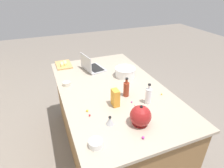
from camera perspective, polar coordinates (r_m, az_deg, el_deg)
ground_plane at (r=2.68m, az=0.00°, el=-17.98°), size 12.00×12.00×0.00m
island_counter at (r=2.37m, az=0.00°, el=-10.57°), size 1.91×1.12×0.90m
laptop at (r=2.52m, az=-6.21°, el=5.23°), size 0.35×0.28×0.22m
mixing_bowl_large at (r=2.34m, az=4.01°, el=3.70°), size 0.25×0.25×0.11m
bottle_soy at (r=1.93m, az=4.33°, el=-1.47°), size 0.06×0.06×0.21m
bottle_vinegar at (r=1.85m, az=10.91°, el=-3.44°), size 0.06×0.06×0.21m
kettle at (r=1.59m, az=8.55°, el=-9.56°), size 0.21×0.18×0.20m
cutting_board at (r=2.75m, az=-14.41°, el=5.66°), size 0.31×0.20×0.02m
butter_stick_left at (r=2.72m, az=-13.95°, el=6.13°), size 0.11×0.04×0.04m
butter_stick_right at (r=2.69m, az=-14.80°, el=5.77°), size 0.11×0.04×0.04m
ramekin_small at (r=2.21m, az=-13.55°, el=0.08°), size 0.09×0.09×0.04m
ramekin_medium at (r=1.44m, az=-4.95°, el=-17.47°), size 0.10×0.10×0.05m
kitchen_timer at (r=1.60m, az=-0.63°, el=-11.02°), size 0.07×0.07×0.08m
candy_bag at (r=1.79m, az=1.03°, el=-4.19°), size 0.09×0.06×0.17m
candy_0 at (r=1.87m, az=5.97°, el=-5.44°), size 0.01×0.01×0.01m
candy_1 at (r=1.71m, az=-6.78°, el=-9.35°), size 0.02×0.02×0.02m
candy_2 at (r=1.51m, az=9.39°, el=-15.68°), size 0.02×0.02×0.02m
candy_3 at (r=1.76m, az=-7.51°, el=-8.02°), size 0.02×0.02×0.02m
candy_4 at (r=2.05m, az=14.78°, el=-2.99°), size 0.02×0.02×0.02m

